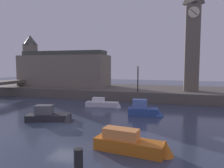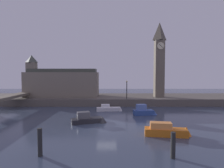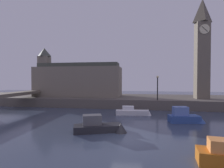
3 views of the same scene
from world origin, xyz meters
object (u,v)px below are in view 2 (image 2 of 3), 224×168
at_px(boat_patrol_orange, 169,131).
at_px(mooring_post_left, 40,142).
at_px(clock_tower, 159,59).
at_px(streetlamp, 126,87).
at_px(boat_ferry_white, 110,109).
at_px(boat_barge_dark, 90,119).
at_px(parliament_hall, 61,83).
at_px(boat_tour_blue, 145,111).
at_px(mooring_post_right, 173,145).

bearing_deg(boat_patrol_orange, mooring_post_left, -157.83).
bearing_deg(clock_tower, streetlamp, -157.37).
xyz_separation_m(boat_ferry_white, boat_patrol_orange, (6.40, -13.31, 0.13)).
xyz_separation_m(streetlamp, boat_barge_dark, (-6.05, -13.18, -3.42)).
height_order(clock_tower, parliament_hall, clock_tower).
relative_size(streetlamp, boat_tour_blue, 0.95).
xyz_separation_m(mooring_post_right, boat_tour_blue, (0.61, 15.31, -0.45)).
distance_m(clock_tower, parliament_hall, 23.31).
relative_size(clock_tower, boat_patrol_orange, 3.22).
height_order(parliament_hall, boat_ferry_white, parliament_hall).
bearing_deg(mooring_post_right, boat_barge_dark, 126.60).
relative_size(streetlamp, mooring_post_left, 1.67).
bearing_deg(boat_ferry_white, boat_tour_blue, -29.80).
bearing_deg(boat_barge_dark, mooring_post_right, -53.40).
relative_size(mooring_post_left, boat_barge_dark, 0.44).
xyz_separation_m(clock_tower, parliament_hall, (-22.61, 1.47, -5.50)).
height_order(streetlamp, mooring_post_right, streetlamp).
height_order(parliament_hall, boat_patrol_orange, parliament_hall).
distance_m(boat_tour_blue, boat_patrol_orange, 10.11).
relative_size(mooring_post_right, boat_barge_dark, 0.40).
xyz_separation_m(mooring_post_left, mooring_post_right, (10.61, -0.35, -0.10)).
distance_m(mooring_post_right, boat_ferry_white, 19.22).
distance_m(mooring_post_left, boat_patrol_orange, 12.94).
bearing_deg(boat_barge_dark, boat_patrol_orange, -29.72).
height_order(clock_tower, boat_ferry_white, clock_tower).
relative_size(boat_ferry_white, boat_patrol_orange, 0.94).
height_order(clock_tower, mooring_post_left, clock_tower).
height_order(mooring_post_right, boat_ferry_white, mooring_post_right).
bearing_deg(parliament_hall, boat_barge_dark, -63.07).
xyz_separation_m(mooring_post_right, boat_patrol_orange, (1.37, 5.23, -0.51)).
distance_m(boat_ferry_white, boat_barge_dark, 8.54).
relative_size(clock_tower, parliament_hall, 1.01).
xyz_separation_m(parliament_hall, boat_patrol_orange, (18.16, -22.99, -4.13)).
distance_m(streetlamp, mooring_post_left, 25.06).
bearing_deg(clock_tower, boat_patrol_orange, -101.69).
height_order(clock_tower, mooring_post_right, clock_tower).
bearing_deg(boat_tour_blue, boat_ferry_white, 150.20).
bearing_deg(boat_ferry_white, mooring_post_left, -107.03).
bearing_deg(parliament_hall, mooring_post_left, -77.49).
xyz_separation_m(mooring_post_left, boat_barge_dark, (2.85, 10.09, -0.67)).
relative_size(parliament_hall, boat_tour_blue, 4.12).
distance_m(mooring_post_right, boat_tour_blue, 15.33).
relative_size(parliament_hall, boat_barge_dark, 3.17).
distance_m(parliament_hall, boat_ferry_white, 15.82).
height_order(streetlamp, mooring_post_left, streetlamp).
xyz_separation_m(streetlamp, boat_patrol_orange, (3.07, -18.38, -3.36)).
height_order(streetlamp, boat_patrol_orange, streetlamp).
xyz_separation_m(mooring_post_left, boat_tour_blue, (11.21, 14.96, -0.55)).
bearing_deg(mooring_post_left, boat_tour_blue, 53.14).
xyz_separation_m(parliament_hall, streetlamp, (15.09, -4.61, -0.77)).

